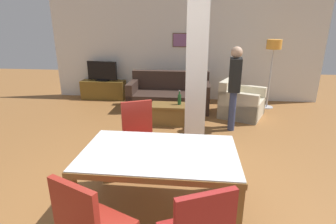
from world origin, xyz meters
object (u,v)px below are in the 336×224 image
bottle (179,99)px  standing_person (234,83)px  tv_stand (104,90)px  tv_screen (102,71)px  sofa (169,97)px  floor_lamp (273,51)px  dining_table (159,163)px  dining_chair_far_left (139,134)px  armchair (240,103)px  coffee_table (169,114)px

bottle → standing_person: bearing=-9.5°
bottle → tv_stand: (-2.24, 1.72, -0.28)m
bottle → tv_screen: 2.83m
sofa → tv_screen: size_ratio=2.27×
floor_lamp → dining_table: bearing=-117.9°
dining_table → bottle: size_ratio=5.59×
dining_chair_far_left → floor_lamp: floor_lamp is taller
dining_table → dining_chair_far_left: size_ratio=1.69×
armchair → tv_screen: bearing=-82.9°
bottle → standing_person: size_ratio=0.18×
sofa → coffee_table: 1.06m
dining_table → tv_screen: tv_screen is taller
dining_table → tv_stand: (-2.20, 4.45, -0.33)m
armchair → coffee_table: armchair is taller
bottle → standing_person: 1.14m
bottle → standing_person: (1.06, -0.18, 0.39)m
dining_table → floor_lamp: size_ratio=1.00×
floor_lamp → bottle: bearing=-147.4°
dining_table → tv_screen: bearing=116.3°
sofa → coffee_table: (0.10, -1.05, -0.08)m
dining_chair_far_left → armchair: 3.09m
dining_table → standing_person: bearing=66.8°
dining_chair_far_left → bottle: 1.91m
armchair → tv_stand: (-3.59, 1.07, -0.03)m
dining_table → tv_stand: bearing=116.3°
tv_stand → dining_chair_far_left: bearing=-63.4°
dining_table → sofa: bearing=94.3°
coffee_table → bottle: 0.38m
coffee_table → bottle: (0.21, 0.03, 0.32)m
coffee_table → standing_person: standing_person is taller
dining_chair_far_left → floor_lamp: 4.21m
bottle → armchair: bearing=25.8°
sofa → bottle: size_ratio=6.52×
coffee_table → tv_stand: 2.68m
tv_screen → floor_lamp: (4.36, -0.36, 0.63)m
tv_stand → armchair: bearing=-16.6°
sofa → armchair: bearing=167.7°
dining_table → standing_person: size_ratio=1.02×
dining_chair_far_left → sofa: dining_chair_far_left is taller
dining_table → tv_stand: 4.97m
armchair → standing_person: (-0.29, -0.83, 0.64)m
tv_screen → floor_lamp: floor_lamp is taller
armchair → dining_chair_far_left: bearing=-11.9°
coffee_table → tv_stand: bearing=139.1°
standing_person → sofa: bearing=55.5°
tv_stand → tv_screen: tv_screen is taller
tv_stand → standing_person: standing_person is taller
sofa → floor_lamp: bearing=-171.9°
tv_screen → dining_table: bearing=124.2°
bottle → tv_screen: tv_screen is taller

